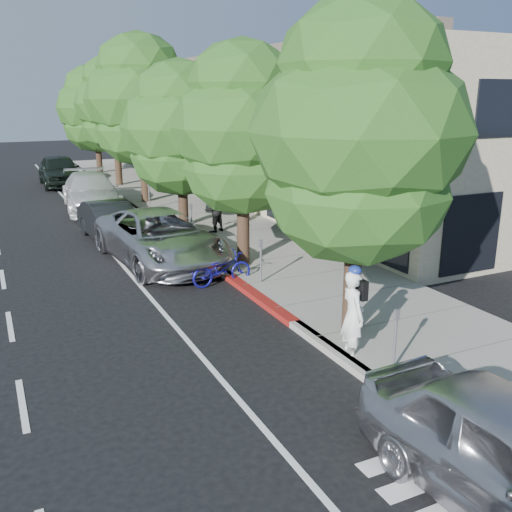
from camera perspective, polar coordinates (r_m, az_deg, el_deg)
ground at (r=14.68m, az=1.98°, el=-5.69°), size 120.00×120.00×0.00m
sidewalk at (r=22.51m, az=-2.21°, el=2.24°), size 4.60×56.00×0.15m
curb at (r=21.73m, az=-7.78°, el=1.60°), size 0.30×56.00×0.15m
curb_red_segment at (r=15.49m, az=0.27°, el=-4.21°), size 0.32×4.00×0.15m
storefront_building at (r=34.10m, az=2.44°, el=12.75°), size 10.00×36.00×7.00m
street_tree_0 at (r=12.44m, az=10.30°, el=11.64°), size 4.73×4.73×7.41m
street_tree_1 at (r=17.67m, az=-1.35°, el=12.42°), size 4.37×4.37×7.03m
street_tree_2 at (r=23.28m, az=-7.56°, el=12.43°), size 4.77×4.77×6.76m
street_tree_3 at (r=29.00m, az=-11.47°, el=14.91°), size 5.42×5.42×8.27m
street_tree_4 at (r=34.85m, az=-13.99°, el=14.42°), size 4.57×4.57×7.64m
street_tree_5 at (r=40.75m, az=-15.77°, el=13.97°), size 5.15×5.15×7.36m
cyclist at (r=12.08m, az=9.66°, el=-5.88°), size 0.56×0.77×1.94m
bicycle at (r=16.64m, az=-3.45°, el=-1.28°), size 1.90×0.78×0.98m
silver_suv at (r=18.91m, az=-9.60°, el=1.81°), size 3.43×6.44×1.72m
dark_sedan at (r=22.31m, az=-14.30°, el=3.35°), size 1.90×4.53×1.46m
white_pickup at (r=28.49m, az=-16.17°, el=6.17°), size 2.89×6.18×1.74m
dark_suv_far at (r=36.71m, az=-19.06°, el=8.09°), size 2.24×5.45×1.85m
pedestrian at (r=22.39m, az=-4.28°, el=4.61°), size 1.04×0.95×1.74m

